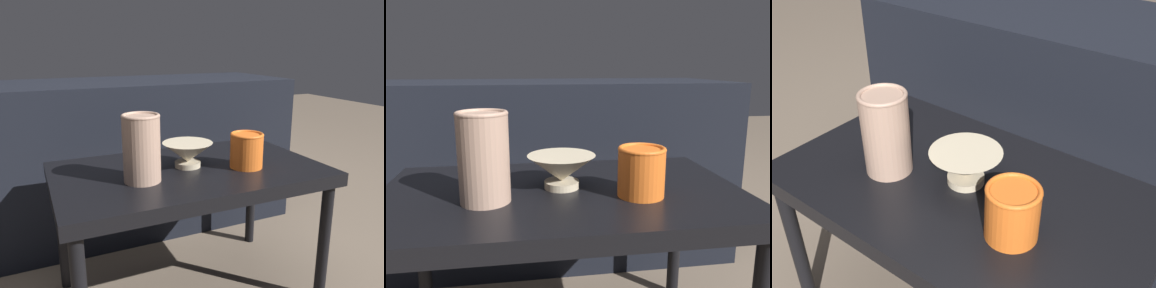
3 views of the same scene
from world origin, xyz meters
The scene contains 5 objects.
table centered at (0.00, 0.00, 0.39)m, with size 0.81×0.48×0.44m.
couch_backdrop centered at (0.00, 0.60, 0.33)m, with size 1.35×0.50×0.66m.
bowl centered at (0.00, 0.01, 0.48)m, with size 0.15×0.15×0.08m.
vase_textured_left centered at (-0.16, -0.05, 0.54)m, with size 0.10×0.10×0.19m.
vase_colorful_right centered at (0.16, -0.07, 0.49)m, with size 0.10×0.10×0.11m.
Camera 3 is at (0.46, -0.60, 1.03)m, focal length 42.00 mm.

